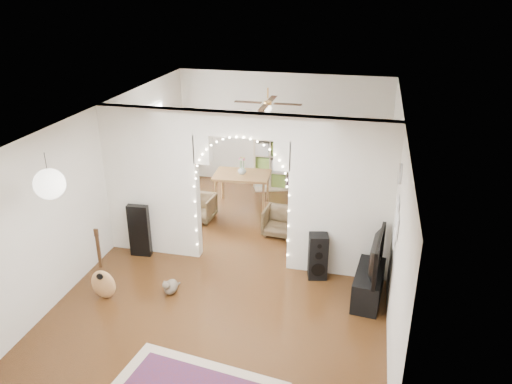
% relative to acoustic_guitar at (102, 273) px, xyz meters
% --- Properties ---
extents(floor, '(7.50, 7.50, 0.00)m').
position_rel_acoustic_guitar_xyz_m(floor, '(1.84, 1.62, -0.45)').
color(floor, black).
rests_on(floor, ground).
extents(ceiling, '(5.00, 7.50, 0.02)m').
position_rel_acoustic_guitar_xyz_m(ceiling, '(1.84, 1.62, 2.25)').
color(ceiling, white).
rests_on(ceiling, wall_back).
extents(wall_back, '(5.00, 0.02, 2.70)m').
position_rel_acoustic_guitar_xyz_m(wall_back, '(1.84, 5.37, 0.90)').
color(wall_back, silver).
rests_on(wall_back, floor).
extents(wall_front, '(5.00, 0.02, 2.70)m').
position_rel_acoustic_guitar_xyz_m(wall_front, '(1.84, -2.13, 0.90)').
color(wall_front, silver).
rests_on(wall_front, floor).
extents(wall_left, '(0.02, 7.50, 2.70)m').
position_rel_acoustic_guitar_xyz_m(wall_left, '(-0.66, 1.62, 0.90)').
color(wall_left, silver).
rests_on(wall_left, floor).
extents(wall_right, '(0.02, 7.50, 2.70)m').
position_rel_acoustic_guitar_xyz_m(wall_right, '(4.34, 1.62, 0.90)').
color(wall_right, silver).
rests_on(wall_right, floor).
extents(divider_wall, '(5.00, 0.20, 2.70)m').
position_rel_acoustic_guitar_xyz_m(divider_wall, '(1.84, 1.62, 0.97)').
color(divider_wall, silver).
rests_on(divider_wall, floor).
extents(fairy_lights, '(1.64, 0.04, 1.60)m').
position_rel_acoustic_guitar_xyz_m(fairy_lights, '(1.84, 1.49, 1.10)').
color(fairy_lights, '#FFEABF').
rests_on(fairy_lights, divider_wall).
extents(window, '(0.04, 1.20, 1.40)m').
position_rel_acoustic_guitar_xyz_m(window, '(-0.63, 3.42, 1.05)').
color(window, white).
rests_on(window, wall_left).
extents(wall_clock, '(0.03, 0.31, 0.31)m').
position_rel_acoustic_guitar_xyz_m(wall_clock, '(4.32, 1.02, 1.65)').
color(wall_clock, white).
rests_on(wall_clock, wall_right).
extents(picture_frames, '(0.02, 0.50, 0.70)m').
position_rel_acoustic_guitar_xyz_m(picture_frames, '(4.32, 0.62, 1.05)').
color(picture_frames, white).
rests_on(picture_frames, wall_right).
extents(paper_lantern, '(0.40, 0.40, 0.40)m').
position_rel_acoustic_guitar_xyz_m(paper_lantern, '(-0.06, -0.78, 1.80)').
color(paper_lantern, white).
rests_on(paper_lantern, ceiling).
extents(ceiling_fan, '(1.10, 1.10, 0.30)m').
position_rel_acoustic_guitar_xyz_m(ceiling_fan, '(1.84, 3.62, 1.95)').
color(ceiling_fan, gold).
rests_on(ceiling_fan, ceiling).
extents(guitar_case, '(0.38, 0.15, 0.99)m').
position_rel_acoustic_guitar_xyz_m(guitar_case, '(-0.02, 1.37, 0.04)').
color(guitar_case, black).
rests_on(guitar_case, floor).
extents(acoustic_guitar, '(0.42, 0.17, 1.03)m').
position_rel_acoustic_guitar_xyz_m(acoustic_guitar, '(0.00, 0.00, 0.00)').
color(acoustic_guitar, '#B97F4A').
rests_on(acoustic_guitar, floor).
extents(tabby_cat, '(0.24, 0.47, 0.31)m').
position_rel_acoustic_guitar_xyz_m(tabby_cat, '(0.97, 0.35, -0.32)').
color(tabby_cat, brown).
rests_on(tabby_cat, floor).
extents(floor_speaker, '(0.36, 0.33, 0.80)m').
position_rel_acoustic_guitar_xyz_m(floor_speaker, '(3.19, 1.37, -0.05)').
color(floor_speaker, black).
rests_on(floor_speaker, floor).
extents(media_console, '(0.50, 1.04, 0.50)m').
position_rel_acoustic_guitar_xyz_m(media_console, '(4.04, 0.92, -0.20)').
color(media_console, black).
rests_on(media_console, floor).
extents(tv, '(0.25, 1.08, 0.62)m').
position_rel_acoustic_guitar_xyz_m(tv, '(4.04, 0.92, 0.36)').
color(tv, black).
rests_on(tv, media_console).
extents(bookcase, '(1.63, 0.90, 1.63)m').
position_rel_acoustic_guitar_xyz_m(bookcase, '(2.03, 5.12, 0.36)').
color(bookcase, beige).
rests_on(bookcase, floor).
extents(dining_table, '(1.25, 0.88, 0.76)m').
position_rel_acoustic_guitar_xyz_m(dining_table, '(1.23, 3.87, 0.23)').
color(dining_table, olive).
rests_on(dining_table, floor).
extents(flower_vase, '(0.20, 0.20, 0.19)m').
position_rel_acoustic_guitar_xyz_m(flower_vase, '(1.23, 3.87, 0.40)').
color(flower_vase, silver).
rests_on(flower_vase, dining_table).
extents(dining_chair_left, '(0.62, 0.64, 0.55)m').
position_rel_acoustic_guitar_xyz_m(dining_chair_left, '(0.54, 3.00, -0.18)').
color(dining_chair_left, brown).
rests_on(dining_chair_left, floor).
extents(dining_chair_right, '(0.63, 0.64, 0.54)m').
position_rel_acoustic_guitar_xyz_m(dining_chair_right, '(2.28, 2.74, -0.18)').
color(dining_chair_right, brown).
rests_on(dining_chair_right, floor).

